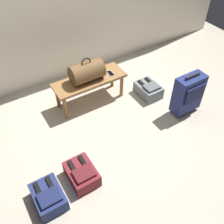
# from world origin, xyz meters

# --- Properties ---
(ground_plane) EXTENTS (6.60, 6.60, 0.00)m
(ground_plane) POSITION_xyz_m (0.00, 0.00, 0.00)
(ground_plane) COLOR #B2A893
(bench) EXTENTS (1.00, 0.36, 0.39)m
(bench) POSITION_xyz_m (-0.05, 0.80, 0.33)
(bench) COLOR olive
(bench) RESTS_ON ground
(duffel_bag_brown) EXTENTS (0.44, 0.26, 0.34)m
(duffel_bag_brown) POSITION_xyz_m (-0.08, 0.80, 0.52)
(duffel_bag_brown) COLOR brown
(duffel_bag_brown) RESTS_ON bench
(cell_phone) EXTENTS (0.07, 0.14, 0.01)m
(cell_phone) POSITION_xyz_m (0.25, 0.76, 0.39)
(cell_phone) COLOR silver
(cell_phone) RESTS_ON bench
(suitcase_upright_navy) EXTENTS (0.40, 0.21, 0.61)m
(suitcase_upright_navy) POSITION_xyz_m (0.94, -0.07, 0.32)
(suitcase_upright_navy) COLOR navy
(suitcase_upright_navy) RESTS_ON ground
(backpack_navy) EXTENTS (0.28, 0.38, 0.21)m
(backpack_navy) POSITION_xyz_m (-1.14, -0.34, 0.09)
(backpack_navy) COLOR navy
(backpack_navy) RESTS_ON ground
(backpack_grey) EXTENTS (0.28, 0.38, 0.21)m
(backpack_grey) POSITION_xyz_m (0.73, 0.47, 0.09)
(backpack_grey) COLOR slate
(backpack_grey) RESTS_ON ground
(backpack_maroon) EXTENTS (0.28, 0.38, 0.21)m
(backpack_maroon) POSITION_xyz_m (-0.74, -0.28, 0.09)
(backpack_maroon) COLOR maroon
(backpack_maroon) RESTS_ON ground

